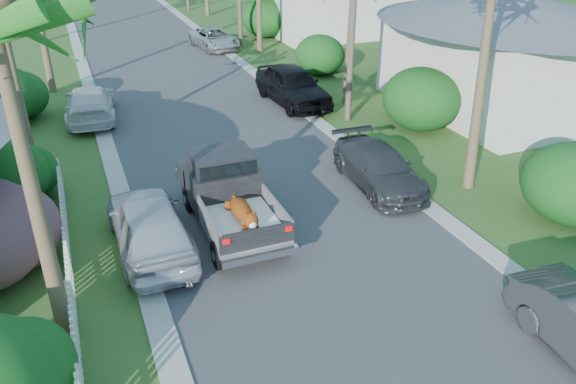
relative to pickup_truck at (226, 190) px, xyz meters
name	(u,v)px	position (x,y,z in m)	size (l,w,h in m)	color
ground	(396,357)	(1.61, -6.63, -1.01)	(120.00, 120.00, 0.00)	#365720
road	(164,65)	(1.61, 18.37, -1.00)	(8.00, 100.00, 0.02)	#38383A
curb_left	(85,72)	(-2.69, 18.37, -0.98)	(0.60, 100.00, 0.06)	#A5A39E
curb_right	(236,58)	(5.91, 18.37, -0.98)	(0.60, 100.00, 0.06)	#A5A39E
pickup_truck	(226,190)	(0.00, 0.00, 0.00)	(1.98, 5.12, 2.06)	black
parked_car_rm	(379,168)	(5.21, 0.37, -0.37)	(1.79, 4.40, 1.28)	#303236
parked_car_rf	(293,85)	(5.85, 9.26, -0.15)	(2.03, 5.05, 1.72)	black
parked_car_rd	(214,39)	(5.45, 21.34, -0.39)	(2.07, 4.49, 1.25)	#A7AAAE
parked_car_ln	(150,225)	(-2.31, -0.78, -0.23)	(1.85, 4.59, 1.56)	silver
parked_car_lf	(90,103)	(-2.91, 10.52, -0.31)	(1.97, 4.84, 1.40)	silver
shrub_l_c	(8,175)	(-5.79, 3.37, -0.01)	(2.40, 2.64, 2.00)	#124117
shrub_r_a	(574,184)	(9.21, -3.63, 0.14)	(2.80, 3.08, 2.30)	#124117
shrub_r_b	(421,99)	(9.41, 4.37, 0.24)	(3.00, 3.30, 2.50)	#124117
shrub_r_c	(320,55)	(9.11, 13.37, 0.04)	(2.60, 2.86, 2.10)	#124117
shrub_r_d	(265,18)	(9.61, 23.37, 0.29)	(3.20, 3.52, 2.60)	#124117
picket_fence	(68,258)	(-4.39, -1.13, -0.51)	(0.10, 11.00, 1.00)	white
house_right_near	(511,58)	(14.61, 5.37, 1.21)	(8.00, 9.00, 4.80)	silver
house_right_far	(332,1)	(14.61, 23.37, 1.11)	(9.00, 8.00, 4.60)	silver
utility_pole_b	(353,8)	(7.21, 6.37, 3.59)	(1.60, 0.26, 9.00)	brown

